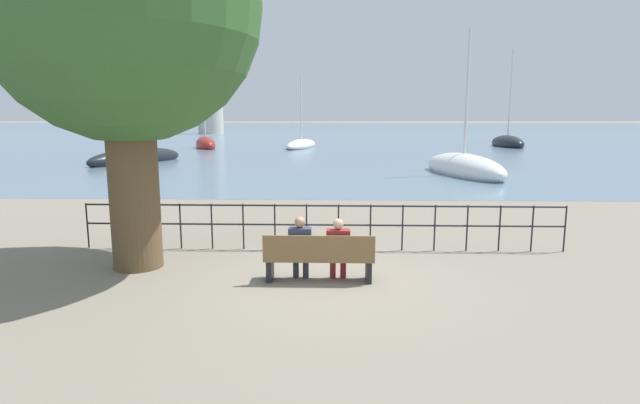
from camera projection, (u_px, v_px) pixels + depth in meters
name	position (u px, v px, depth m)	size (l,w,h in m)	color
ground_plane	(319.00, 280.00, 9.25)	(1000.00, 1000.00, 0.00)	gray
harbor_water	(336.00, 127.00, 166.14)	(600.00, 300.00, 0.01)	slate
shade_tree	(123.00, 7.00, 9.28)	(5.22, 5.22, 7.71)	brown
park_bench	(319.00, 258.00, 9.11)	(2.02, 0.45, 0.90)	brown
seated_person_left	(300.00, 245.00, 9.17)	(0.41, 0.35, 1.21)	#2D3347
seated_person_right	(338.00, 246.00, 9.15)	(0.43, 0.35, 1.17)	maroon
promenade_railing	(322.00, 220.00, 11.30)	(10.91, 0.04, 1.05)	black
sailboat_0	(205.00, 144.00, 49.52)	(3.75, 5.66, 12.45)	maroon
sailboat_1	(137.00, 157.00, 33.54)	(4.70, 8.00, 12.84)	black
sailboat_2	(507.00, 143.00, 52.47)	(2.44, 7.21, 10.45)	black
sailboat_4	(301.00, 145.00, 50.65)	(3.65, 9.03, 7.54)	white
sailboat_5	(463.00, 168.00, 26.40)	(3.90, 7.89, 7.90)	white
harbor_lighthouse	(209.00, 77.00, 94.09)	(4.72, 4.72, 22.73)	beige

